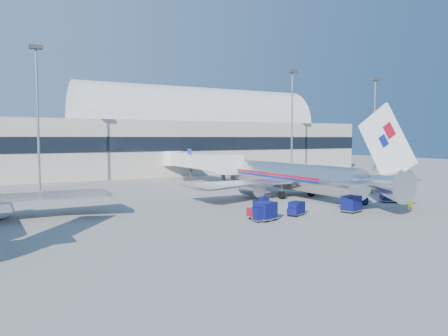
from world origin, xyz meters
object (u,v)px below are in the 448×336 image
mast_west (37,96)px  tug_right (357,199)px  cart_open_red (260,215)px  airliner_main (292,176)px  mast_east (292,107)px  cart_solo_far (389,195)px  mast_far_east (375,111)px  cart_train_c (261,214)px  ramp_worker (410,201)px  cart_train_a (297,208)px  cart_solo_near (351,204)px  barrier_near (347,192)px  tug_left (262,202)px  tug_lead (295,210)px  cart_train_b (265,211)px  barrier_far (379,190)px  jetbridge_near (195,161)px  barrier_mid (363,191)px

mast_west → tug_right: (32.68, -34.97, -14.10)m
cart_open_red → airliner_main: bearing=42.0°
cart_open_red → mast_east: bearing=48.8°
airliner_main → cart_solo_far: 12.90m
airliner_main → mast_far_east: mast_far_east is taller
mast_far_east → cart_train_c: (-59.01, -38.25, -14.01)m
cart_open_red → ramp_worker: ramp_worker is taller
tug_right → cart_open_red: (-16.26, -2.43, -0.25)m
cart_train_a → cart_solo_near: (6.45, -1.60, 0.20)m
mast_west → ramp_worker: bearing=-49.4°
mast_east → barrier_near: bearing=-113.2°
mast_far_east → tug_left: 63.91m
tug_lead → cart_train_b: cart_train_b is taller
cart_train_a → cart_train_b: (-4.68, -0.87, 0.22)m
mast_west → barrier_near: bearing=-36.4°
airliner_main → cart_train_a: size_ratio=18.22×
mast_east → tug_lead: size_ratio=9.39×
cart_train_a → cart_train_c: cart_train_a is taller
barrier_far → tug_right: (-11.92, -6.97, 0.25)m
jetbridge_near → barrier_far: (17.00, -28.81, -3.48)m
mast_far_east → cart_solo_far: 53.35m
cart_train_c → mast_west: bearing=118.8°
barrier_mid → cart_train_a: size_ratio=1.47×
tug_lead → tug_left: bearing=59.5°
jetbridge_near → mast_far_east: bearing=-1.0°
airliner_main → mast_east: bearing=51.9°
mast_west → tug_lead: 45.09m
barrier_mid → mast_west: bearing=145.9°
mast_far_east → tug_right: (-42.32, -34.97, -14.10)m
cart_solo_near → airliner_main: bearing=65.3°
mast_west → jetbridge_near: bearing=1.7°
barrier_far → tug_lead: size_ratio=1.25×
cart_solo_near → cart_solo_far: 10.51m
barrier_mid → ramp_worker: ramp_worker is taller
mast_far_east → barrier_mid: 46.10m
mast_west → barrier_far: size_ratio=7.53×
airliner_main → barrier_far: 15.02m
tug_lead → cart_train_b: 4.45m
cart_solo_far → cart_solo_near: bearing=-132.1°
tug_lead → tug_left: 6.22m
barrier_near → barrier_mid: bearing=0.0°
jetbridge_near → cart_solo_far: size_ratio=10.87×
cart_solo_near → cart_solo_far: (10.01, 3.20, -0.04)m
tug_lead → cart_train_b: size_ratio=0.95×
cart_solo_near → mast_far_east: bearing=24.3°
airliner_main → cart_open_red: (-13.58, -11.91, -2.48)m
barrier_near → barrier_mid: size_ratio=1.00×
cart_solo_near → barrier_mid: bearing=23.5°
tug_right → cart_solo_near: cart_solo_near is taller
mast_east → cart_solo_near: mast_east is taller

